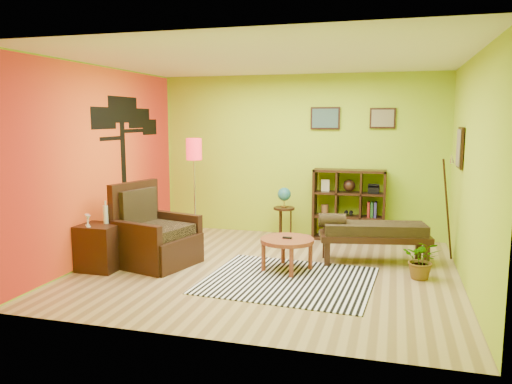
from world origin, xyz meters
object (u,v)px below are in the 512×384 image
(armchair, at_px, (154,240))
(cube_shelf, at_px, (350,205))
(floor_lamp, at_px, (194,159))
(potted_plant, at_px, (422,264))
(coffee_table, at_px, (287,243))
(globe_table, at_px, (284,200))
(side_cabinet, at_px, (100,247))
(bench, at_px, (371,232))

(armchair, distance_m, cube_shelf, 3.35)
(floor_lamp, bearing_deg, potted_plant, -15.84)
(coffee_table, xyz_separation_m, globe_table, (-0.44, 1.79, 0.29))
(cube_shelf, bearing_deg, armchair, -139.53)
(side_cabinet, xyz_separation_m, globe_table, (2.03, 2.43, 0.35))
(side_cabinet, bearing_deg, potted_plant, 10.15)
(globe_table, bearing_deg, bench, -36.24)
(side_cabinet, height_order, cube_shelf, cube_shelf)
(side_cabinet, xyz_separation_m, bench, (3.54, 1.32, 0.13))
(armchair, relative_size, cube_shelf, 0.96)
(cube_shelf, bearing_deg, side_cabinet, -139.90)
(globe_table, bearing_deg, coffee_table, -76.31)
(armchair, bearing_deg, coffee_table, 5.61)
(coffee_table, relative_size, globe_table, 0.82)
(bench, bearing_deg, cube_shelf, 108.08)
(globe_table, xyz_separation_m, bench, (1.51, -1.11, -0.22))
(coffee_table, distance_m, side_cabinet, 2.55)
(potted_plant, bearing_deg, bench, 139.60)
(floor_lamp, xyz_separation_m, globe_table, (1.36, 0.67, -0.73))
(coffee_table, distance_m, globe_table, 1.86)
(side_cabinet, bearing_deg, coffee_table, 14.61)
(cube_shelf, xyz_separation_m, potted_plant, (1.09, -1.87, -0.40))
(floor_lamp, xyz_separation_m, bench, (2.87, -0.43, -0.95))
(coffee_table, relative_size, cube_shelf, 0.60)
(bench, bearing_deg, armchair, -163.72)
(cube_shelf, bearing_deg, floor_lamp, -160.47)
(floor_lamp, relative_size, potted_plant, 3.36)
(bench, bearing_deg, side_cabinet, -159.52)
(floor_lamp, height_order, cube_shelf, floor_lamp)
(armchair, bearing_deg, globe_table, 53.63)
(side_cabinet, relative_size, potted_plant, 1.83)
(cube_shelf, bearing_deg, bench, -71.92)
(coffee_table, distance_m, bench, 1.27)
(side_cabinet, xyz_separation_m, floor_lamp, (0.67, 1.76, 1.08))
(armchair, distance_m, side_cabinet, 0.74)
(armchair, height_order, cube_shelf, cube_shelf)
(floor_lamp, bearing_deg, cube_shelf, 19.53)
(armchair, height_order, globe_table, armchair)
(coffee_table, bearing_deg, armchair, -174.39)
(globe_table, bearing_deg, floor_lamp, -153.63)
(cube_shelf, bearing_deg, coffee_table, -108.19)
(armchair, xyz_separation_m, potted_plant, (3.63, 0.30, -0.15))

